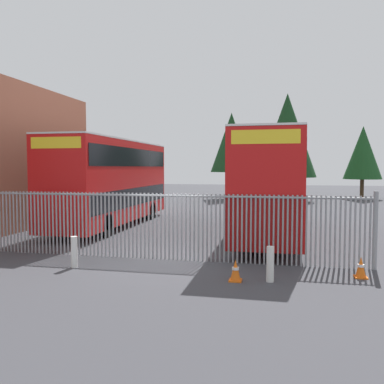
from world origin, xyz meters
The scene contains 11 objects.
ground_plane centered at (0.00, 8.00, 0.00)m, with size 100.00×100.00×0.00m, color #3D3D42.
palisade_fence centered at (-0.49, 0.00, 1.18)m, with size 13.92×0.14×2.35m.
double_decker_bus_near_gate centered at (3.16, 5.46, 2.42)m, with size 2.54×10.81×4.42m.
double_decker_bus_behind_fence_left centered at (-4.83, 6.84, 2.42)m, with size 2.54×10.81×4.42m.
bollard_near_left centered at (-2.49, -1.58, 0.47)m, with size 0.20×0.20×0.95m, color silver.
bollard_center_front centered at (3.38, -1.93, 0.47)m, with size 0.20×0.20×0.95m, color silver.
traffic_cone_by_gate centered at (2.47, -2.06, 0.29)m, with size 0.34×0.34×0.59m.
traffic_cone_mid_forecourt centered at (5.83, -1.03, 0.29)m, with size 0.34×0.34×0.59m.
tree_tall_back centered at (11.59, 28.67, 4.44)m, with size 3.56×3.56×7.00m.
tree_short_side centered at (4.38, 24.73, 5.91)m, with size 5.25×5.25×9.66m.
tree_mid_row centered at (-0.78, 25.94, 5.41)m, with size 3.95×3.95×8.25m.
Camera 1 is at (3.53, -12.69, 3.05)m, focal length 37.65 mm.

